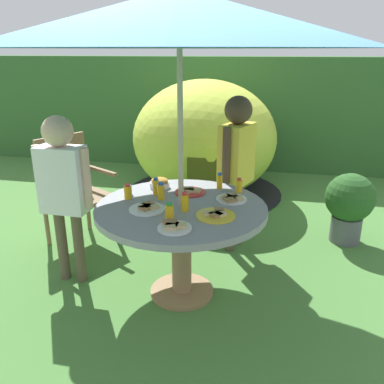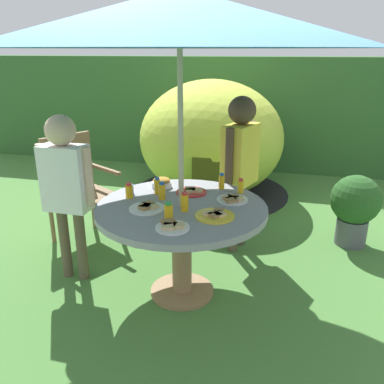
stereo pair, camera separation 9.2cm
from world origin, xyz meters
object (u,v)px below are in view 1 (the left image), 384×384
(juice_bottle_center_back, at_px, (185,202))
(juice_bottle_spot_b, at_px, (220,181))
(plate_far_right, at_px, (174,227))
(wooden_chair, at_px, (73,185))
(juice_bottle_near_left, at_px, (239,186))
(plate_far_left, at_px, (190,191))
(cup_near, at_px, (128,190))
(plate_near_right, at_px, (216,215))
(potted_plant, at_px, (349,203))
(juice_bottle_back_edge, at_px, (161,191))
(garden_table, at_px, (181,223))
(plate_front_edge, at_px, (147,208))
(child_in_yellow_shirt, at_px, (237,155))
(patio_umbrella, at_px, (179,18))
(snack_bowl, at_px, (160,183))
(juice_bottle_mid_right, at_px, (128,192))
(child_in_white_shirt, at_px, (63,180))
(juice_bottle_mid_left, at_px, (169,211))
(plate_center_front, at_px, (231,199))
(juice_bottle_spot_a, at_px, (156,187))

(juice_bottle_center_back, bearing_deg, juice_bottle_spot_b, 72.29)
(plate_far_right, relative_size, juice_bottle_spot_b, 1.67)
(wooden_chair, relative_size, juice_bottle_near_left, 8.85)
(plate_far_left, bearing_deg, cup_near, -164.37)
(plate_near_right, distance_m, cup_near, 0.76)
(potted_plant, bearing_deg, juice_bottle_back_edge, -144.48)
(juice_bottle_center_back, bearing_deg, garden_table, 118.69)
(plate_front_edge, relative_size, plate_far_right, 1.16)
(potted_plant, bearing_deg, garden_table, -138.81)
(child_in_yellow_shirt, bearing_deg, plate_far_left, -7.71)
(patio_umbrella, xyz_separation_m, juice_bottle_center_back, (0.05, -0.08, -1.13))
(potted_plant, bearing_deg, plate_near_right, -129.35)
(snack_bowl, relative_size, plate_front_edge, 0.64)
(wooden_chair, relative_size, plate_far_right, 4.77)
(patio_umbrella, height_order, plate_far_left, patio_umbrella)
(potted_plant, bearing_deg, child_in_yellow_shirt, -162.28)
(garden_table, bearing_deg, plate_front_edge, -150.54)
(juice_bottle_mid_right, relative_size, juice_bottle_spot_b, 0.90)
(patio_umbrella, bearing_deg, child_in_white_shirt, 179.01)
(child_in_white_shirt, relative_size, plate_near_right, 5.06)
(child_in_white_shirt, height_order, plate_far_left, child_in_white_shirt)
(juice_bottle_near_left, height_order, juice_bottle_spot_b, juice_bottle_spot_b)
(juice_bottle_mid_left, height_order, juice_bottle_mid_right, juice_bottle_mid_right)
(patio_umbrella, bearing_deg, juice_bottle_mid_left, -96.69)
(juice_bottle_spot_b, relative_size, cup_near, 1.84)
(snack_bowl, bearing_deg, juice_bottle_back_edge, -71.46)
(wooden_chair, relative_size, child_in_yellow_shirt, 0.73)
(patio_umbrella, height_order, juice_bottle_mid_left, patio_umbrella)
(juice_bottle_mid_left, bearing_deg, child_in_yellow_shirt, 72.94)
(snack_bowl, bearing_deg, plate_far_right, -67.34)
(juice_bottle_near_left, bearing_deg, wooden_chair, 169.35)
(snack_bowl, height_order, plate_near_right, snack_bowl)
(wooden_chair, relative_size, juice_bottle_spot_b, 7.98)
(plate_far_right, distance_m, juice_bottle_back_edge, 0.51)
(plate_far_left, xyz_separation_m, juice_bottle_mid_right, (-0.42, -0.21, 0.04))
(plate_far_right, xyz_separation_m, plate_center_front, (0.28, 0.55, 0.00))
(juice_bottle_mid_right, height_order, juice_bottle_spot_a, juice_bottle_spot_a)
(plate_near_right, bearing_deg, juice_bottle_mid_right, 163.84)
(potted_plant, distance_m, plate_center_front, 1.43)
(child_in_white_shirt, xyz_separation_m, juice_bottle_spot_a, (0.65, 0.17, -0.06))
(child_in_yellow_shirt, xyz_separation_m, plate_far_left, (-0.29, -0.56, -0.16))
(child_in_yellow_shirt, xyz_separation_m, snack_bowl, (-0.55, -0.49, -0.14))
(juice_bottle_mid_left, relative_size, juice_bottle_mid_right, 0.93)
(child_in_yellow_shirt, bearing_deg, juice_bottle_back_edge, -12.65)
(child_in_yellow_shirt, relative_size, juice_bottle_mid_left, 13.10)
(plate_near_right, distance_m, juice_bottle_spot_a, 0.60)
(patio_umbrella, distance_m, snack_bowl, 1.23)
(child_in_yellow_shirt, bearing_deg, plate_center_front, 22.62)
(child_in_yellow_shirt, relative_size, child_in_white_shirt, 1.06)
(juice_bottle_mid_right, bearing_deg, juice_bottle_spot_b, 30.41)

